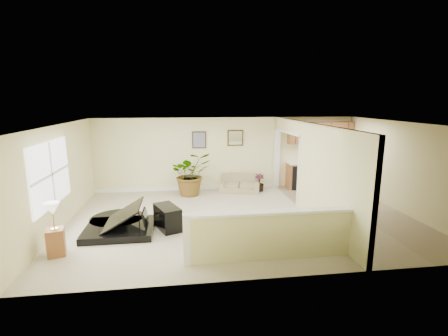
{
  "coord_description": "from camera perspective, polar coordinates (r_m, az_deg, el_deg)",
  "views": [
    {
      "loc": [
        -1.55,
        -8.03,
        3.07
      ],
      "look_at": [
        -0.44,
        0.4,
        1.29
      ],
      "focal_mm": 26.0,
      "sensor_mm": 36.0,
      "label": 1
    }
  ],
  "objects": [
    {
      "name": "floor",
      "position": [
        8.74,
        3.22,
        -8.78
      ],
      "size": [
        9.0,
        9.0,
        0.0
      ],
      "primitive_type": "plane",
      "color": "#C3B598",
      "rests_on": "ground"
    },
    {
      "name": "back_wall",
      "position": [
        11.29,
        0.46,
        2.53
      ],
      "size": [
        9.0,
        0.04,
        2.5
      ],
      "primitive_type": "cube",
      "color": "beige",
      "rests_on": "floor"
    },
    {
      "name": "front_wall",
      "position": [
        5.57,
        9.15,
        -7.41
      ],
      "size": [
        9.0,
        0.04,
        2.5
      ],
      "primitive_type": "cube",
      "color": "beige",
      "rests_on": "floor"
    },
    {
      "name": "left_wall",
      "position": [
        8.75,
        -27.05,
        -1.51
      ],
      "size": [
        0.04,
        6.0,
        2.5
      ],
      "primitive_type": "cube",
      "color": "beige",
      "rests_on": "floor"
    },
    {
      "name": "right_wall",
      "position": [
        10.22,
        28.95,
        0.06
      ],
      "size": [
        0.04,
        6.0,
        2.5
      ],
      "primitive_type": "cube",
      "color": "beige",
      "rests_on": "floor"
    },
    {
      "name": "ceiling",
      "position": [
        8.2,
        3.42,
        7.81
      ],
      "size": [
        9.0,
        6.0,
        0.04
      ],
      "primitive_type": "cube",
      "color": "white",
      "rests_on": "back_wall"
    },
    {
      "name": "kitchen_vinyl",
      "position": [
        9.8,
        21.79,
        -7.3
      ],
      "size": [
        2.7,
        6.0,
        0.01
      ],
      "primitive_type": "cube",
      "color": "gray",
      "rests_on": "floor"
    },
    {
      "name": "interior_partition",
      "position": [
        9.13,
        14.18,
        -0.25
      ],
      "size": [
        0.18,
        5.99,
        2.5
      ],
      "color": "beige",
      "rests_on": "floor"
    },
    {
      "name": "pony_half_wall",
      "position": [
        6.48,
        7.79,
        -11.48
      ],
      "size": [
        3.42,
        0.22,
        1.0
      ],
      "color": "beige",
      "rests_on": "floor"
    },
    {
      "name": "left_window",
      "position": [
        8.24,
        -28.21,
        -0.94
      ],
      "size": [
        0.05,
        2.15,
        1.45
      ],
      "primitive_type": "cube",
      "color": "white",
      "rests_on": "left_wall"
    },
    {
      "name": "wall_art_left",
      "position": [
        11.1,
        -4.39,
        4.95
      ],
      "size": [
        0.48,
        0.04,
        0.58
      ],
      "color": "#372714",
      "rests_on": "back_wall"
    },
    {
      "name": "wall_mirror",
      "position": [
        11.23,
        2.01,
        5.31
      ],
      "size": [
        0.55,
        0.04,
        0.55
      ],
      "color": "#372714",
      "rests_on": "back_wall"
    },
    {
      "name": "kitchen_cabinets",
      "position": [
        11.97,
        15.96,
        0.76
      ],
      "size": [
        2.36,
        0.65,
        2.33
      ],
      "color": "#9B5833",
      "rests_on": "floor"
    },
    {
      "name": "piano",
      "position": [
        8.15,
        -18.17,
        -6.25
      ],
      "size": [
        1.89,
        1.95,
        1.49
      ],
      "rotation": [
        0.0,
        0.0,
        0.0
      ],
      "color": "black",
      "rests_on": "floor"
    },
    {
      "name": "piano_bench",
      "position": [
        8.07,
        -9.91,
        -8.56
      ],
      "size": [
        0.73,
        0.95,
        0.57
      ],
      "primitive_type": "cube",
      "rotation": [
        0.0,
        0.0,
        0.4
      ],
      "color": "black",
      "rests_on": "floor"
    },
    {
      "name": "loveseat",
      "position": [
        11.17,
        2.74,
        -2.61
      ],
      "size": [
        1.53,
        1.09,
        0.77
      ],
      "rotation": [
        0.0,
        0.0,
        -0.26
      ],
      "color": "#9D8C63",
      "rests_on": "floor"
    },
    {
      "name": "accent_table",
      "position": [
        10.77,
        -5.91,
        -2.55
      ],
      "size": [
        0.44,
        0.44,
        0.64
      ],
      "color": "black",
      "rests_on": "floor"
    },
    {
      "name": "palm_plant",
      "position": [
        10.67,
        -5.87,
        -1.05
      ],
      "size": [
        1.51,
        1.38,
        1.44
      ],
      "color": "black",
      "rests_on": "floor"
    },
    {
      "name": "small_plant",
      "position": [
        11.24,
        6.17,
        -2.77
      ],
      "size": [
        0.38,
        0.38,
        0.6
      ],
      "color": "black",
      "rests_on": "floor"
    },
    {
      "name": "lamp_stand",
      "position": [
        7.4,
        -27.58,
        -10.15
      ],
      "size": [
        0.4,
        0.4,
        1.11
      ],
      "color": "#9B5833",
      "rests_on": "floor"
    }
  ]
}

